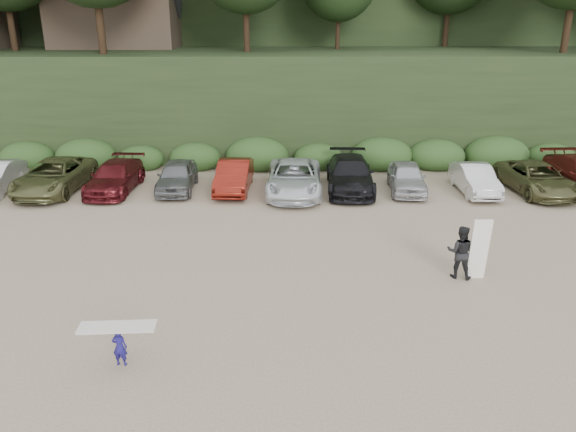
{
  "coord_description": "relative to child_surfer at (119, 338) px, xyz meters",
  "views": [
    {
      "loc": [
        -0.95,
        -16.05,
        8.21
      ],
      "look_at": [
        -0.79,
        3.0,
        1.3
      ],
      "focal_mm": 35.0,
      "sensor_mm": 36.0,
      "label": 1
    }
  ],
  "objects": [
    {
      "name": "adult_surfer",
      "position": [
        9.82,
        4.82,
        0.16
      ],
      "size": [
        1.35,
        0.93,
        2.11
      ],
      "color": "black",
      "rests_on": "ground"
    },
    {
      "name": "parked_cars",
      "position": [
        6.41,
        14.29,
        -0.0
      ],
      "size": [
        39.4,
        6.15,
        1.62
      ],
      "color": "#A9AAAE",
      "rests_on": "ground"
    },
    {
      "name": "ground",
      "position": [
        4.98,
        4.2,
        -0.75
      ],
      "size": [
        120.0,
        120.0,
        0.0
      ],
      "primitive_type": "plane",
      "color": "tan",
      "rests_on": "ground"
    },
    {
      "name": "child_surfer",
      "position": [
        0.0,
        0.0,
        0.0
      ],
      "size": [
        1.87,
        0.61,
        1.11
      ],
      "color": "navy",
      "rests_on": "ground"
    }
  ]
}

